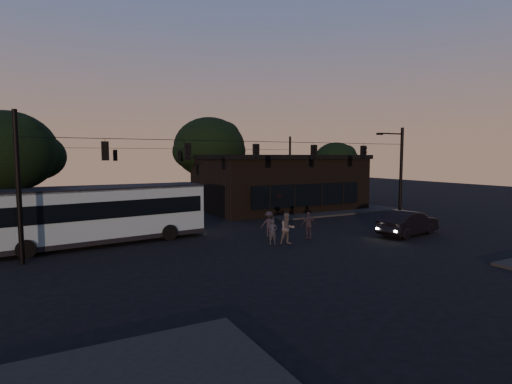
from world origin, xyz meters
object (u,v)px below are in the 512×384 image
building (278,182)px  car (408,223)px  bus (103,212)px  pedestrian_a (273,232)px  pedestrian_d (269,224)px  pedestrian_b (287,229)px  pedestrian_c (309,225)px

building → car: size_ratio=3.05×
bus → pedestrian_a: bearing=-36.4°
car → pedestrian_a: bearing=68.0°
pedestrian_d → pedestrian_a: bearing=93.6°
bus → car: bus is taller
pedestrian_d → bus: bearing=12.1°
pedestrian_b → pedestrian_c: size_ratio=1.09×
building → pedestrian_c: (-6.09, -13.67, -1.84)m
car → bus: bearing=58.6°
building → pedestrian_d: building is taller
building → car: 15.97m
pedestrian_a → car: bearing=3.6°
pedestrian_c → pedestrian_b: bearing=30.7°
pedestrian_c → pedestrian_d: 2.63m
building → pedestrian_b: (-8.14, -14.34, -1.76)m
car → building: bearing=-9.1°
building → car: building is taller
bus → pedestrian_b: 11.13m
bus → pedestrian_c: size_ratio=7.16×
building → bus: bearing=-153.3°
bus → car: 19.60m
building → pedestrian_a: bearing=-122.6°
pedestrian_c → pedestrian_d: pedestrian_c is taller
pedestrian_b → pedestrian_c: bearing=28.3°
building → pedestrian_c: building is taller
building → pedestrian_a: (-8.94, -14.00, -1.94)m
pedestrian_a → pedestrian_c: 2.88m
car → pedestrian_a: car is taller
building → bus: (-17.83, -8.96, -0.78)m
bus → pedestrian_a: (8.89, -5.03, -1.17)m
pedestrian_b → pedestrian_c: 2.16m
pedestrian_a → pedestrian_d: pedestrian_d is taller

